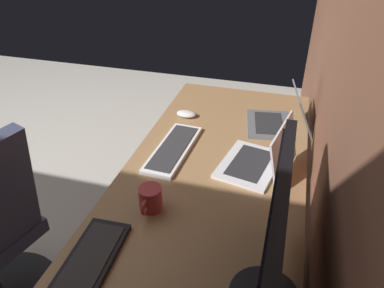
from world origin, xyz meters
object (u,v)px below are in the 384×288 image
object	(u,v)px
laptop_leftmost	(263,159)
mouse_main	(186,114)
keyboard_spare	(83,272)
coffee_mug	(150,199)
keyboard_main	(173,149)
laptop_left	(282,118)
monitor_primary	(273,237)

from	to	relation	value
laptop_leftmost	mouse_main	bearing A→B (deg)	-129.28
laptop_leftmost	keyboard_spare	size ratio (longest dim) A/B	0.82
laptop_leftmost	coffee_mug	size ratio (longest dim) A/B	2.81
laptop_leftmost	keyboard_main	distance (m)	0.41
laptop_left	keyboard_main	size ratio (longest dim) A/B	0.80
keyboard_main	keyboard_spare	size ratio (longest dim) A/B	1.00
monitor_primary	keyboard_spare	bearing A→B (deg)	-82.53
laptop_leftmost	coffee_mug	distance (m)	0.50
mouse_main	coffee_mug	distance (m)	0.71
keyboard_main	mouse_main	size ratio (longest dim) A/B	4.10
laptop_left	coffee_mug	bearing A→B (deg)	-29.06
monitor_primary	laptop_leftmost	size ratio (longest dim) A/B	1.63
laptop_leftmost	keyboard_main	size ratio (longest dim) A/B	0.82
keyboard_main	keyboard_spare	world-z (taller)	same
laptop_left	keyboard_main	xyz separation A→B (m)	(0.36, -0.45, -0.04)
keyboard_main	coffee_mug	bearing A→B (deg)	6.13
monitor_primary	keyboard_main	bearing A→B (deg)	-143.25
laptop_leftmost	keyboard_main	xyz separation A→B (m)	(-0.03, -0.40, -0.04)
monitor_primary	laptop_left	world-z (taller)	monitor_primary
laptop_left	mouse_main	world-z (taller)	laptop_left
keyboard_main	mouse_main	distance (m)	0.33
mouse_main	coffee_mug	bearing A→B (deg)	6.13
mouse_main	coffee_mug	world-z (taller)	coffee_mug
laptop_leftmost	coffee_mug	xyz separation A→B (m)	(0.35, -0.36, -0.01)
mouse_main	coffee_mug	size ratio (longest dim) A/B	0.83
monitor_primary	keyboard_spare	xyz separation A→B (m)	(0.07, -0.52, -0.23)
laptop_left	coffee_mug	world-z (taller)	laptop_left
laptop_leftmost	keyboard_main	world-z (taller)	laptop_leftmost
keyboard_spare	laptop_left	bearing A→B (deg)	154.81
keyboard_main	monitor_primary	bearing A→B (deg)	36.75
monitor_primary	mouse_main	world-z (taller)	monitor_primary
laptop_leftmost	keyboard_spare	distance (m)	0.81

